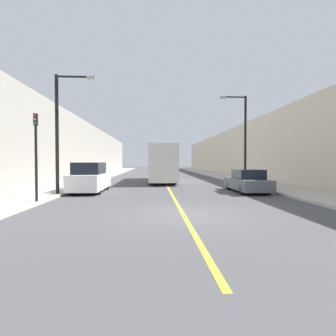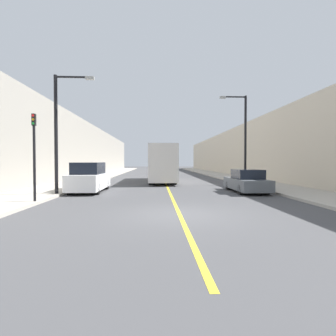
# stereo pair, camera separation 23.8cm
# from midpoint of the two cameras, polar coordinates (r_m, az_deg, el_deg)

# --- Properties ---
(ground_plane) EXTENTS (200.00, 200.00, 0.00)m
(ground_plane) POSITION_cam_midpoint_polar(r_m,az_deg,el_deg) (10.12, 2.62, -10.05)
(ground_plane) COLOR #474749
(sidewalk_left) EXTENTS (3.65, 72.00, 0.15)m
(sidewalk_left) POSITION_cam_midpoint_polar(r_m,az_deg,el_deg) (40.56, -13.43, -1.38)
(sidewalk_left) COLOR #B2AA9E
(sidewalk_left) RESTS_ON ground
(sidewalk_right) EXTENTS (3.65, 72.00, 0.15)m
(sidewalk_right) POSITION_cam_midpoint_polar(r_m,az_deg,el_deg) (40.97, 9.81, -1.33)
(sidewalk_right) COLOR #B2AA9E
(sidewalk_right) RESTS_ON ground
(building_row_left) EXTENTS (4.00, 72.00, 7.35)m
(building_row_left) POSITION_cam_midpoint_polar(r_m,az_deg,el_deg) (41.40, -18.69, 3.63)
(building_row_left) COLOR gray
(building_row_left) RESTS_ON ground
(building_row_right) EXTENTS (4.00, 72.00, 6.77)m
(building_row_right) POSITION_cam_midpoint_polar(r_m,az_deg,el_deg) (41.97, 14.93, 3.23)
(building_row_right) COLOR beige
(building_row_right) RESTS_ON ground
(road_center_line) EXTENTS (0.16, 72.00, 0.01)m
(road_center_line) POSITION_cam_midpoint_polar(r_m,az_deg,el_deg) (39.93, -1.76, -1.48)
(road_center_line) COLOR gold
(road_center_line) RESTS_ON ground
(bus) EXTENTS (2.46, 10.87, 3.50)m
(bus) POSITION_cam_midpoint_polar(r_m,az_deg,el_deg) (26.22, -1.66, 1.07)
(bus) COLOR silver
(bus) RESTS_ON ground
(parked_suv_left) EXTENTS (1.90, 4.85, 1.96)m
(parked_suv_left) POSITION_cam_midpoint_polar(r_m,az_deg,el_deg) (18.08, -16.94, -2.17)
(parked_suv_left) COLOR silver
(parked_suv_left) RESTS_ON ground
(car_right_near) EXTENTS (1.85, 4.53, 1.50)m
(car_right_near) POSITION_cam_midpoint_polar(r_m,az_deg,el_deg) (18.04, 16.50, -2.89)
(car_right_near) COLOR #51565B
(car_right_near) RESTS_ON ground
(street_lamp_left) EXTENTS (2.31, 0.24, 6.86)m
(street_lamp_left) POSITION_cam_midpoint_polar(r_m,az_deg,el_deg) (16.56, -22.74, 8.43)
(street_lamp_left) COLOR black
(street_lamp_left) RESTS_ON sidewalk_left
(street_lamp_right) EXTENTS (2.31, 0.24, 7.42)m
(street_lamp_right) POSITION_cam_midpoint_polar(r_m,az_deg,el_deg) (23.26, 15.76, 7.13)
(street_lamp_right) COLOR black
(street_lamp_right) RESTS_ON sidewalk_right
(traffic_light) EXTENTS (0.16, 0.18, 4.09)m
(traffic_light) POSITION_cam_midpoint_polar(r_m,az_deg,el_deg) (13.71, -27.24, 2.79)
(traffic_light) COLOR black
(traffic_light) RESTS_ON sidewalk_left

